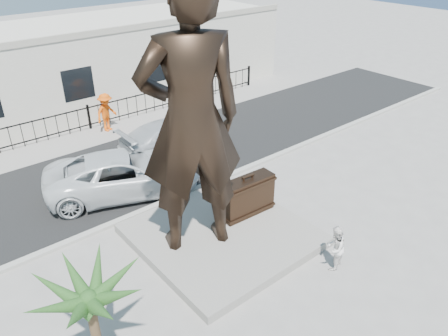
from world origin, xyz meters
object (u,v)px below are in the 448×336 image
at_px(tourist, 335,248).
at_px(suitcase, 247,196).
at_px(statue, 191,121).
at_px(car_white, 124,173).

bearing_deg(tourist, suitcase, -101.94).
bearing_deg(tourist, statue, -70.43).
bearing_deg(suitcase, statue, -176.09).
distance_m(suitcase, car_white, 5.03).
xyz_separation_m(statue, car_white, (-0.12, 4.46, -3.59)).
relative_size(suitcase, tourist, 1.32).
distance_m(statue, tourist, 5.69).
relative_size(statue, suitcase, 4.21).
distance_m(suitcase, tourist, 3.52).
xyz_separation_m(statue, tourist, (2.64, -3.45, -3.68)).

